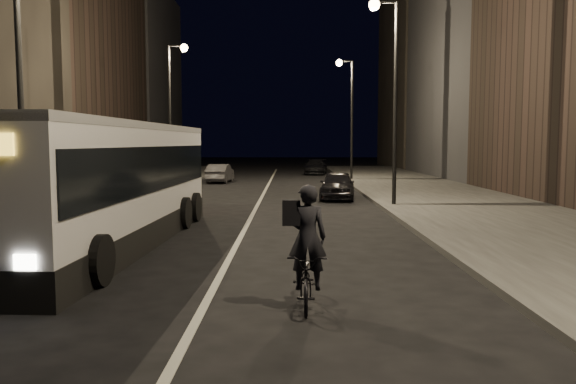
{
  "coord_description": "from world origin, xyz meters",
  "views": [
    {
      "loc": [
        1.4,
        -10.65,
        2.65
      ],
      "look_at": [
        1.34,
        2.38,
        1.5
      ],
      "focal_mm": 35.0,
      "sensor_mm": 36.0,
      "label": 1
    }
  ],
  "objects_px": {
    "cyclist_on_bicycle": "(307,267)",
    "car_mid": "(220,173)",
    "streetlight_right_far": "(348,103)",
    "streetlight_left_far": "(174,95)",
    "car_far": "(316,167)",
    "streetlight_left_near": "(28,37)",
    "city_bus": "(110,179)",
    "streetlight_right_mid": "(389,74)",
    "car_near": "(337,185)"
  },
  "relations": [
    {
      "from": "cyclist_on_bicycle",
      "to": "car_mid",
      "type": "height_order",
      "value": "cyclist_on_bicycle"
    },
    {
      "from": "streetlight_right_far",
      "to": "cyclist_on_bicycle",
      "type": "xyz_separation_m",
      "value": [
        -3.67,
        -29.81,
        -4.69
      ]
    },
    {
      "from": "streetlight_left_far",
      "to": "car_mid",
      "type": "xyz_separation_m",
      "value": [
        2.04,
        4.53,
        -4.75
      ]
    },
    {
      "from": "car_far",
      "to": "car_mid",
      "type": "bearing_deg",
      "value": -118.64
    },
    {
      "from": "streetlight_left_near",
      "to": "cyclist_on_bicycle",
      "type": "relative_size",
      "value": 4.05
    },
    {
      "from": "car_far",
      "to": "cyclist_on_bicycle",
      "type": "bearing_deg",
      "value": -86.33
    },
    {
      "from": "city_bus",
      "to": "car_mid",
      "type": "bearing_deg",
      "value": 92.23
    },
    {
      "from": "streetlight_left_near",
      "to": "car_mid",
      "type": "relative_size",
      "value": 2.18
    },
    {
      "from": "streetlight_right_far",
      "to": "car_mid",
      "type": "xyz_separation_m",
      "value": [
        -8.62,
        -1.47,
        -4.75
      ]
    },
    {
      "from": "streetlight_right_mid",
      "to": "cyclist_on_bicycle",
      "type": "distance_m",
      "value": 15.04
    },
    {
      "from": "streetlight_right_mid",
      "to": "car_far",
      "type": "xyz_separation_m",
      "value": [
        -1.82,
        24.21,
        -4.73
      ]
    },
    {
      "from": "streetlight_right_mid",
      "to": "streetlight_right_far",
      "type": "distance_m",
      "value": 16.0
    },
    {
      "from": "cyclist_on_bicycle",
      "to": "streetlight_left_near",
      "type": "bearing_deg",
      "value": 141.59
    },
    {
      "from": "streetlight_left_near",
      "to": "car_near",
      "type": "height_order",
      "value": "streetlight_left_near"
    },
    {
      "from": "streetlight_right_mid",
      "to": "car_far",
      "type": "bearing_deg",
      "value": 94.3
    },
    {
      "from": "streetlight_left_near",
      "to": "car_far",
      "type": "distance_m",
      "value": 33.73
    },
    {
      "from": "streetlight_right_mid",
      "to": "streetlight_right_far",
      "type": "relative_size",
      "value": 1.0
    },
    {
      "from": "city_bus",
      "to": "car_mid",
      "type": "relative_size",
      "value": 3.16
    },
    {
      "from": "car_mid",
      "to": "streetlight_right_far",
      "type": "bearing_deg",
      "value": -166.74
    },
    {
      "from": "streetlight_left_near",
      "to": "city_bus",
      "type": "distance_m",
      "value": 4.23
    },
    {
      "from": "streetlight_right_far",
      "to": "car_mid",
      "type": "height_order",
      "value": "streetlight_right_far"
    },
    {
      "from": "streetlight_right_mid",
      "to": "car_near",
      "type": "distance_m",
      "value": 6.14
    },
    {
      "from": "streetlight_left_near",
      "to": "streetlight_left_far",
      "type": "distance_m",
      "value": 18.0
    },
    {
      "from": "car_far",
      "to": "streetlight_right_far",
      "type": "bearing_deg",
      "value": -71.05
    },
    {
      "from": "cyclist_on_bicycle",
      "to": "streetlight_right_far",
      "type": "bearing_deg",
      "value": 84.29
    },
    {
      "from": "streetlight_right_mid",
      "to": "streetlight_right_far",
      "type": "bearing_deg",
      "value": 90.0
    },
    {
      "from": "streetlight_right_mid",
      "to": "car_mid",
      "type": "bearing_deg",
      "value": 120.69
    },
    {
      "from": "streetlight_right_mid",
      "to": "cyclist_on_bicycle",
      "type": "height_order",
      "value": "streetlight_right_mid"
    },
    {
      "from": "city_bus",
      "to": "car_mid",
      "type": "distance_m",
      "value": 22.91
    },
    {
      "from": "city_bus",
      "to": "cyclist_on_bicycle",
      "type": "xyz_separation_m",
      "value": [
        4.89,
        -5.46,
        -1.05
      ]
    },
    {
      "from": "streetlight_left_near",
      "to": "streetlight_left_far",
      "type": "bearing_deg",
      "value": 90.0
    },
    {
      "from": "streetlight_left_far",
      "to": "car_near",
      "type": "distance_m",
      "value": 11.98
    },
    {
      "from": "car_near",
      "to": "streetlight_left_near",
      "type": "bearing_deg",
      "value": -120.91
    },
    {
      "from": "streetlight_right_mid",
      "to": "city_bus",
      "type": "relative_size",
      "value": 0.69
    },
    {
      "from": "streetlight_right_far",
      "to": "car_far",
      "type": "distance_m",
      "value": 9.65
    },
    {
      "from": "city_bus",
      "to": "car_near",
      "type": "bearing_deg",
      "value": 62.24
    },
    {
      "from": "car_near",
      "to": "car_far",
      "type": "distance_m",
      "value": 20.66
    },
    {
      "from": "city_bus",
      "to": "car_far",
      "type": "bearing_deg",
      "value": 80.38
    },
    {
      "from": "streetlight_left_far",
      "to": "city_bus",
      "type": "relative_size",
      "value": 0.69
    },
    {
      "from": "streetlight_right_far",
      "to": "streetlight_right_mid",
      "type": "bearing_deg",
      "value": -90.0
    },
    {
      "from": "streetlight_left_near",
      "to": "streetlight_right_far",
      "type": "bearing_deg",
      "value": 66.04
    },
    {
      "from": "car_near",
      "to": "car_mid",
      "type": "relative_size",
      "value": 1.04
    },
    {
      "from": "streetlight_right_mid",
      "to": "car_mid",
      "type": "height_order",
      "value": "streetlight_right_mid"
    },
    {
      "from": "streetlight_right_far",
      "to": "streetlight_left_far",
      "type": "relative_size",
      "value": 1.0
    },
    {
      "from": "streetlight_right_mid",
      "to": "streetlight_left_far",
      "type": "distance_m",
      "value": 14.62
    },
    {
      "from": "streetlight_right_mid",
      "to": "streetlight_right_far",
      "type": "height_order",
      "value": "same"
    },
    {
      "from": "streetlight_left_far",
      "to": "car_mid",
      "type": "height_order",
      "value": "streetlight_left_far"
    },
    {
      "from": "streetlight_left_far",
      "to": "cyclist_on_bicycle",
      "type": "distance_m",
      "value": 25.26
    },
    {
      "from": "city_bus",
      "to": "cyclist_on_bicycle",
      "type": "distance_m",
      "value": 7.4
    },
    {
      "from": "streetlight_left_far",
      "to": "car_far",
      "type": "xyz_separation_m",
      "value": [
        8.85,
        14.21,
        -4.73
      ]
    }
  ]
}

